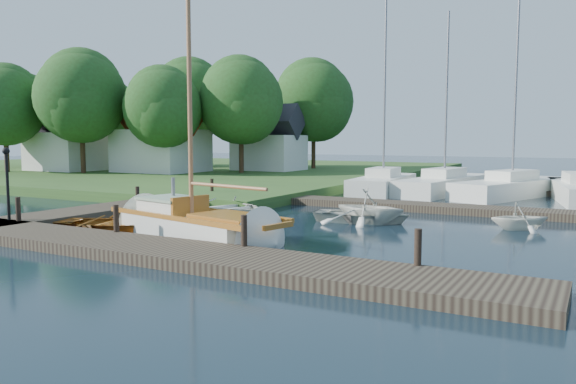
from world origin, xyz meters
The scene contains 32 objects.
ground centered at (0.00, 0.00, 0.00)m, with size 160.00×160.00×0.00m, color black.
near_dock centered at (0.00, -6.00, 0.15)m, with size 18.00×2.20×0.30m, color black.
left_dock centered at (-8.00, 2.00, 0.15)m, with size 2.20×18.00×0.30m, color black.
far_dock centered at (2.00, 6.50, 0.15)m, with size 14.00×1.60×0.30m, color black.
shore centered at (-28.00, 22.00, 0.25)m, with size 50.00×40.00×0.50m, color #305021.
mooring_post_0 centered at (-7.50, -5.00, 0.70)m, with size 0.16×0.16×0.80m, color black.
mooring_post_1 centered at (-3.00, -5.00, 0.70)m, with size 0.16×0.16×0.80m, color black.
mooring_post_2 centered at (1.50, -5.00, 0.70)m, with size 0.16×0.16×0.80m, color black.
mooring_post_3 centered at (6.00, -5.00, 0.70)m, with size 0.16×0.16×0.80m, color black.
mooring_post_4 centered at (-7.00, 0.00, 0.70)m, with size 0.16×0.16×0.80m, color black.
mooring_post_5 centered at (-7.00, 5.00, 0.70)m, with size 0.16×0.16×0.80m, color black.
lamp_post centered at (-8.00, -5.00, 1.87)m, with size 0.24×0.24×2.44m.
sailboat centered at (-1.14, -3.45, 0.34)m, with size 7.40×3.46×9.83m.
dinghy centered at (-4.44, -3.86, 0.38)m, with size 2.59×3.63×0.75m, color #965C1E.
tender_a centered at (-3.50, 1.16, 0.43)m, with size 2.94×4.11×0.85m, color silver.
tender_b centered at (2.22, 2.03, 0.68)m, with size 2.22×2.58×1.36m, color silver.
tender_c centered at (1.85, 2.17, 0.36)m, with size 2.47×3.45×0.72m, color silver.
tender_d centered at (7.10, 3.13, 0.51)m, with size 1.68×1.95×1.03m, color silver.
marina_boat_0 centered at (-1.30, 13.40, 0.57)m, with size 2.84×7.59×10.95m.
marina_boat_1 centered at (1.83, 14.61, 0.56)m, with size 3.42×9.24×9.91m.
marina_boat_2 centered at (5.42, 14.20, 0.57)m, with size 5.11×8.83×11.07m.
house_a centered at (-20.00, 16.00, 2.96)m, with size 6.30×5.00×6.29m.
house_b centered at (-28.00, 14.00, 2.77)m, with size 5.77×4.50×5.79m.
house_c centered at (-14.00, 22.00, 2.58)m, with size 5.25×4.00×5.28m.
tree_0 centered at (-30.00, 10.05, 5.53)m, with size 6.12×6.07×8.28m.
tree_1 centered at (-24.00, 12.05, 6.09)m, with size 6.70×6.70×9.20m.
tree_2 centered at (-18.00, 14.05, 5.25)m, with size 5.83×5.75×7.82m.
tree_3 centered at (-14.00, 18.05, 5.81)m, with size 6.41×6.38×8.74m.
tree_4 centered at (-22.00, 22.05, 6.37)m, with size 7.01×7.01×9.66m.
tree_5 centered at (-30.00, 20.05, 5.42)m, with size 6.00×5.94×8.10m.
tree_6 centered at (-36.00, 16.05, 5.64)m, with size 6.24×6.20×8.46m.
tree_7 centered at (-12.00, 26.05, 6.20)m, with size 6.83×6.83×9.38m.
Camera 1 is at (9.36, -16.80, 3.04)m, focal length 35.00 mm.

